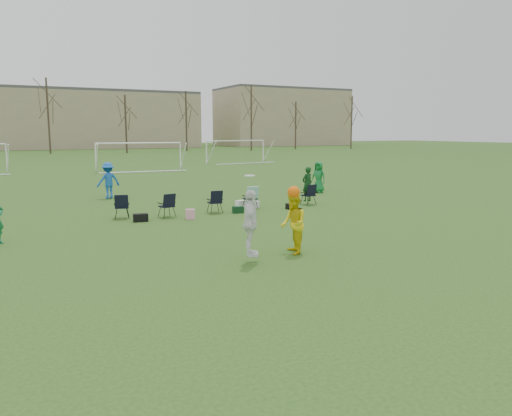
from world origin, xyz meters
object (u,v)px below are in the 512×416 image
fielder_blue (108,180)px  center_contest (276,223)px  goal_mid (139,149)px  fielder_green_far (319,177)px  goal_right (236,145)px

fielder_blue → center_contest: (1.72, -14.54, 0.05)m
fielder_blue → goal_mid: (5.91, 17.30, 1.00)m
fielder_green_far → goal_mid: size_ratio=0.24×
fielder_blue → fielder_green_far: size_ratio=1.06×
goal_mid → goal_right: size_ratio=1.01×
fielder_blue → center_contest: 14.64m
goal_right → fielder_green_far: bearing=-112.8°
center_contest → fielder_blue: bearing=96.7°
fielder_green_far → goal_mid: (-5.10, 20.15, 1.05)m
fielder_green_far → goal_right: 27.07m
fielder_blue → fielder_green_far: 11.37m
fielder_blue → goal_right: (17.91, 23.30, 1.00)m
fielder_blue → goal_right: 29.41m
fielder_blue → goal_mid: 18.31m
fielder_green_far → center_contest: (-9.29, -11.69, 0.10)m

